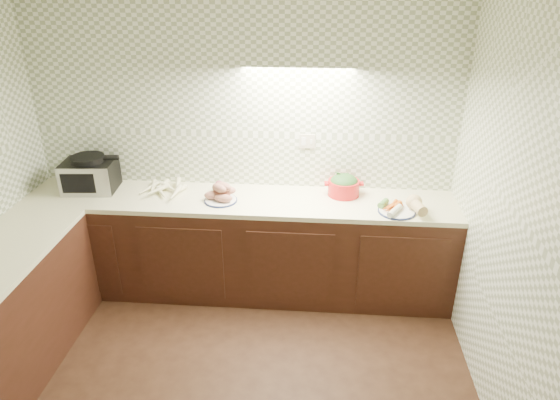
# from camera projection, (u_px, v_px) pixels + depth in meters

# --- Properties ---
(room) EXTENTS (3.60, 3.60, 2.60)m
(room) POSITION_uv_depth(u_px,v_px,m) (188.00, 196.00, 2.50)
(room) COLOR black
(room) RESTS_ON ground
(counter) EXTENTS (3.60, 3.60, 0.90)m
(counter) POSITION_uv_depth(u_px,v_px,m) (132.00, 298.00, 3.67)
(counter) COLOR black
(counter) RESTS_ON ground
(toaster_oven) EXTENTS (0.45, 0.37, 0.31)m
(toaster_oven) POSITION_uv_depth(u_px,v_px,m) (90.00, 174.00, 4.27)
(toaster_oven) COLOR black
(toaster_oven) RESTS_ON counter
(parsnip_pile) EXTENTS (0.42, 0.36, 0.07)m
(parsnip_pile) POSITION_uv_depth(u_px,v_px,m) (159.00, 189.00, 4.26)
(parsnip_pile) COLOR beige
(parsnip_pile) RESTS_ON counter
(sweet_potato_plate) EXTENTS (0.28, 0.27, 0.16)m
(sweet_potato_plate) POSITION_uv_depth(u_px,v_px,m) (221.00, 194.00, 4.10)
(sweet_potato_plate) COLOR #131C46
(sweet_potato_plate) RESTS_ON counter
(onion_bowl) EXTENTS (0.14, 0.14, 0.10)m
(onion_bowl) POSITION_uv_depth(u_px,v_px,m) (221.00, 188.00, 4.27)
(onion_bowl) COLOR black
(onion_bowl) RESTS_ON counter
(dutch_oven) EXTENTS (0.33, 0.28, 0.18)m
(dutch_oven) POSITION_uv_depth(u_px,v_px,m) (344.00, 185.00, 4.19)
(dutch_oven) COLOR red
(dutch_oven) RESTS_ON counter
(veg_plate) EXTENTS (0.36, 0.33, 0.14)m
(veg_plate) POSITION_uv_depth(u_px,v_px,m) (404.00, 206.00, 3.93)
(veg_plate) COLOR #131C46
(veg_plate) RESTS_ON counter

